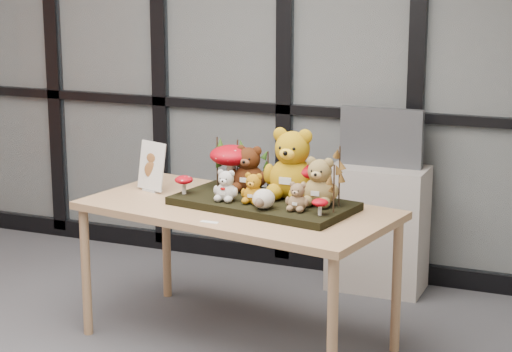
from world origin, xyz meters
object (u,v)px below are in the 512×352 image
at_px(monitor, 381,137).
at_px(bear_white_bow, 226,184).
at_px(mushroom_back_right, 307,179).
at_px(mushroom_front_right, 320,206).
at_px(sign_holder, 152,169).
at_px(bear_pooh_yellow, 293,160).
at_px(bear_brown_medium, 249,166).
at_px(mushroom_front_left, 184,184).
at_px(plush_cream_hedgehog, 264,198).
at_px(bear_tan_back, 320,179).
at_px(bear_small_yellow, 254,187).
at_px(cabinet, 378,228).
at_px(display_table, 238,219).
at_px(diorama_tray, 263,203).
at_px(bear_beige_small, 298,195).
at_px(mushroom_back_left, 232,165).

bearing_deg(monitor, bear_white_bow, -113.09).
bearing_deg(mushroom_back_right, bear_white_bow, -149.10).
distance_m(mushroom_front_right, sign_holder, 1.08).
xyz_separation_m(bear_pooh_yellow, bear_brown_medium, (-0.26, 0.04, -0.06)).
distance_m(mushroom_back_right, mushroom_front_left, 0.65).
bearing_deg(bear_white_bow, plush_cream_hedgehog, -7.22).
relative_size(plush_cream_hedgehog, mushroom_front_left, 1.02).
bearing_deg(bear_white_bow, bear_tan_back, 23.04).
bearing_deg(sign_holder, bear_white_bow, 2.28).
height_order(bear_small_yellow, mushroom_front_left, bear_small_yellow).
xyz_separation_m(bear_small_yellow, cabinet, (0.35, 1.13, -0.49)).
bearing_deg(bear_brown_medium, display_table, -75.91).
relative_size(diorama_tray, bear_small_yellow, 5.33).
distance_m(bear_white_bow, cabinet, 1.34).
bearing_deg(monitor, diorama_tray, -106.95).
distance_m(bear_tan_back, mushroom_front_right, 0.21).
bearing_deg(mushroom_front_left, display_table, 1.55).
relative_size(bear_pooh_yellow, mushroom_front_left, 3.70).
height_order(bear_small_yellow, mushroom_back_right, mushroom_back_right).
bearing_deg(mushroom_back_right, plush_cream_hedgehog, -113.07).
distance_m(diorama_tray, mushroom_front_right, 0.40).
bearing_deg(mushroom_back_right, bear_beige_small, -80.41).
distance_m(bear_beige_small, monitor, 1.21).
bearing_deg(bear_small_yellow, monitor, 83.28).
xyz_separation_m(plush_cream_hedgehog, mushroom_front_right, (0.29, -0.00, -0.01)).
relative_size(plush_cream_hedgehog, mushroom_front_right, 1.23).
bearing_deg(sign_holder, bear_brown_medium, 26.90).
xyz_separation_m(bear_tan_back, bear_white_bow, (-0.46, -0.11, -0.04)).
xyz_separation_m(plush_cream_hedgehog, cabinet, (0.26, 1.22, -0.46)).
distance_m(bear_pooh_yellow, mushroom_back_right, 0.12).
relative_size(bear_small_yellow, mushroom_front_right, 1.92).
xyz_separation_m(bear_brown_medium, mushroom_back_left, (-0.11, 0.01, -0.01)).
bearing_deg(mushroom_back_right, mushroom_back_left, 175.75).
bearing_deg(bear_tan_back, mushroom_back_right, 144.83).
bearing_deg(plush_cream_hedgehog, bear_pooh_yellow, 89.36).
xyz_separation_m(mushroom_back_right, cabinet, (0.14, 0.93, -0.50)).
xyz_separation_m(bear_white_bow, mushroom_back_left, (-0.08, 0.25, 0.04)).
bearing_deg(mushroom_front_left, mushroom_front_right, -8.57).
distance_m(plush_cream_hedgehog, mushroom_back_left, 0.46).
xyz_separation_m(plush_cream_hedgehog, mushroom_front_left, (-0.50, 0.12, -0.00)).
height_order(display_table, bear_brown_medium, bear_brown_medium).
distance_m(bear_white_bow, sign_holder, 0.55).
bearing_deg(bear_small_yellow, plush_cream_hedgehog, -32.76).
bearing_deg(bear_small_yellow, bear_tan_back, 27.33).
bearing_deg(mushroom_back_right, cabinet, 81.61).
bearing_deg(cabinet, mushroom_back_left, -122.72).
distance_m(bear_white_bow, mushroom_front_right, 0.54).
xyz_separation_m(plush_cream_hedgehog, monitor, (0.26, 1.23, 0.11)).
bearing_deg(mushroom_front_left, mushroom_back_right, 15.52).
height_order(bear_small_yellow, mushroom_back_left, mushroom_back_left).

